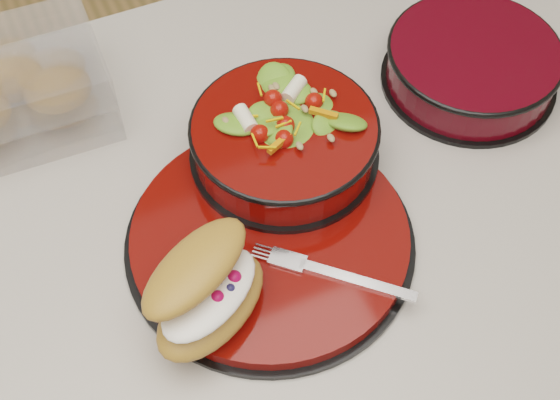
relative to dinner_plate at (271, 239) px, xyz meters
name	(u,v)px	position (x,y,z in m)	size (l,w,h in m)	color
dinner_plate	(271,239)	(0.00, 0.00, 0.00)	(0.30, 0.30, 0.02)	black
salad_bowl	(284,135)	(0.05, 0.09, 0.04)	(0.20, 0.20, 0.09)	black
croissant	(207,290)	(-0.09, -0.05, 0.05)	(0.15, 0.14, 0.08)	#B57F37
fork	(337,274)	(0.04, -0.07, 0.01)	(0.12, 0.11, 0.00)	silver
pastry_box	(13,91)	(-0.19, 0.27, 0.03)	(0.21, 0.15, 0.09)	white
extra_bowl	(472,64)	(0.30, 0.11, 0.02)	(0.21, 0.21, 0.05)	black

